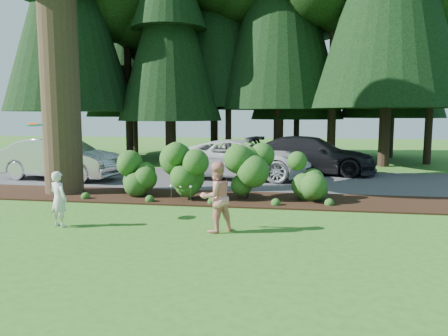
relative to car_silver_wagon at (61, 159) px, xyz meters
name	(u,v)px	position (x,y,z in m)	size (l,w,h in m)	color
ground	(167,223)	(6.34, -6.23, -0.86)	(80.00, 80.00, 0.00)	#2E5E1B
mulch_bed	(197,198)	(6.34, -2.98, -0.84)	(16.00, 2.50, 0.05)	black
driveway	(220,179)	(6.34, 1.27, -0.85)	(22.00, 6.00, 0.03)	#38383A
shrub_row	(220,174)	(7.11, -3.10, -0.05)	(6.53, 1.60, 1.61)	#174916
lily_cluster	(181,187)	(6.04, -3.83, -0.37)	(0.69, 0.09, 0.57)	#174916
car_silver_wagon	(61,159)	(0.00, 0.00, 0.00)	(1.76, 5.06, 1.67)	#B4B4B9
car_white_suv	(241,159)	(7.18, 1.54, -0.04)	(2.63, 5.69, 1.58)	silver
car_dark_suv	(311,155)	(10.07, 3.57, -0.01)	(2.30, 5.66, 1.64)	black
child	(58,199)	(3.91, -6.95, -0.20)	(0.48, 0.32, 1.33)	silver
adult	(216,197)	(7.65, -6.77, -0.07)	(0.78, 0.60, 1.60)	red
frisbee	(33,124)	(3.14, -6.61, 1.54)	(0.47, 0.47, 0.09)	#177E83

